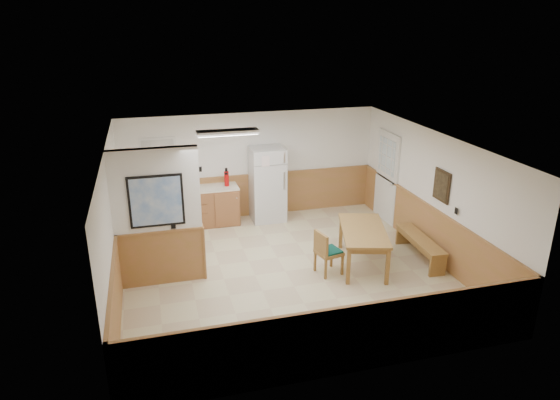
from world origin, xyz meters
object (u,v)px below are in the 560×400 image
object	(u,v)px
soap_bottle	(159,187)
dining_bench	(420,243)
refrigerator	(267,184)
dining_table	(363,234)
fire_extinguisher	(227,178)
dining_chair	(325,250)

from	to	relation	value
soap_bottle	dining_bench	bearing A→B (deg)	-30.43
refrigerator	dining_table	distance (m)	3.01
dining_table	fire_extinguisher	size ratio (longest dim) A/B	4.26
dining_table	dining_bench	bearing A→B (deg)	13.90
dining_chair	soap_bottle	size ratio (longest dim) A/B	4.24
refrigerator	dining_bench	xyz separation A→B (m)	(2.41, -2.81, -0.53)
dining_chair	soap_bottle	world-z (taller)	soap_bottle
refrigerator	dining_chair	size ratio (longest dim) A/B	2.05
refrigerator	fire_extinguisher	world-z (taller)	refrigerator
refrigerator	dining_table	bearing A→B (deg)	-66.52
refrigerator	soap_bottle	size ratio (longest dim) A/B	8.69
dining_table	dining_chair	world-z (taller)	dining_chair
dining_bench	fire_extinguisher	distance (m)	4.47
refrigerator	fire_extinguisher	size ratio (longest dim) A/B	4.14
refrigerator	soap_bottle	xyz separation A→B (m)	(-2.46, 0.05, 0.13)
dining_table	fire_extinguisher	xyz separation A→B (m)	(-2.15, 2.80, 0.43)
dining_chair	fire_extinguisher	size ratio (longest dim) A/B	2.02
refrigerator	dining_table	xyz separation A→B (m)	(1.21, -2.75, -0.22)
dining_bench	refrigerator	bearing A→B (deg)	133.71
fire_extinguisher	soap_bottle	size ratio (longest dim) A/B	2.10
fire_extinguisher	soap_bottle	world-z (taller)	fire_extinguisher
fire_extinguisher	dining_chair	bearing A→B (deg)	-73.05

